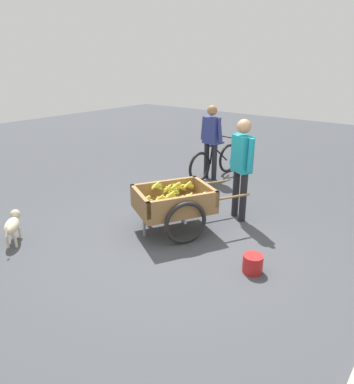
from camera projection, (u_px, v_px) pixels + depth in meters
The scene contains 7 objects.
ground_plane at pixel (179, 248), 4.88m from camera, with size 24.00×24.00×0.00m, color #3D3F44.
fruit_cart at pixel (174, 204), 5.22m from camera, with size 1.81×1.45×0.73m.
vendor_person at pixel (242, 161), 5.44m from camera, with size 0.34×0.51×1.63m.
bicycle at pixel (215, 162), 7.69m from camera, with size 1.66×0.46×0.85m.
cyclist_person at pixel (211, 136), 7.38m from camera, with size 0.23×0.57×1.58m.
dog at pixel (12, 225), 4.94m from camera, with size 0.47×0.54×0.40m.
plastic_bucket at pixel (253, 264), 4.29m from camera, with size 0.25×0.25×0.23m, color #B21E1E.
Camera 1 is at (3.36, 2.65, 2.46)m, focal length 32.71 mm.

